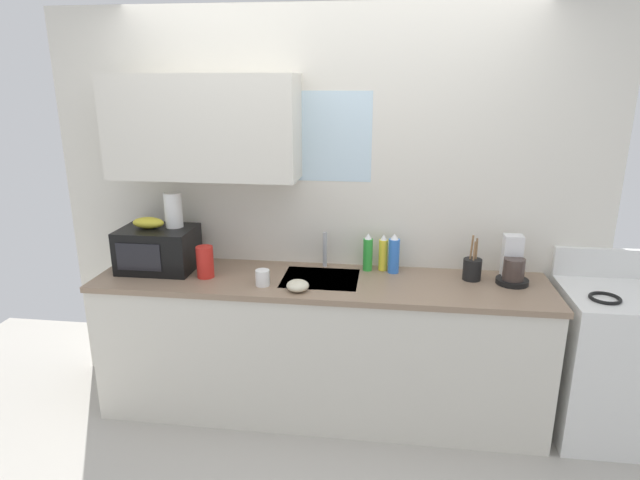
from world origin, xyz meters
The scene contains 15 objects.
kitchen_wall_assembly centered at (-0.15, 0.31, 1.36)m, with size 3.52×0.42×2.50m.
counter_unit centered at (0.00, 0.00, 0.46)m, with size 2.75×0.63×0.90m.
sink_faucet centered at (0.00, 0.24, 1.01)m, with size 0.03×0.03×0.23m, color #B2B5BA.
stove_range centered at (1.72, 0.00, 0.46)m, with size 0.60×0.60×1.08m.
microwave centered at (-1.04, 0.05, 1.04)m, with size 0.46×0.35×0.27m.
banana_bunch centered at (-1.09, 0.05, 1.20)m, with size 0.20×0.11×0.07m, color gold.
paper_towel_roll centered at (-0.94, 0.10, 1.28)m, with size 0.11×0.11×0.22m, color white.
coffee_maker centered at (1.14, 0.11, 1.00)m, with size 0.19×0.21×0.28m.
dish_soap_bottle_green centered at (0.28, 0.20, 1.01)m, with size 0.06×0.06×0.24m.
dish_soap_bottle_yellow centered at (0.37, 0.22, 1.01)m, with size 0.06×0.06×0.24m.
dish_soap_bottle_blue centered at (0.44, 0.18, 1.02)m, with size 0.07×0.07×0.25m.
cereal_canister centered at (-0.70, -0.05, 1.00)m, with size 0.10×0.10×0.19m, color red.
mug_white centered at (-0.32, -0.14, 0.95)m, with size 0.08×0.08×0.10m, color white.
utensil_crock centered at (0.91, 0.12, 0.97)m, with size 0.11×0.11×0.28m.
small_bowl centered at (-0.10, -0.20, 0.93)m, with size 0.13×0.13×0.07m, color beige.
Camera 1 is at (0.40, -3.03, 2.07)m, focal length 30.16 mm.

